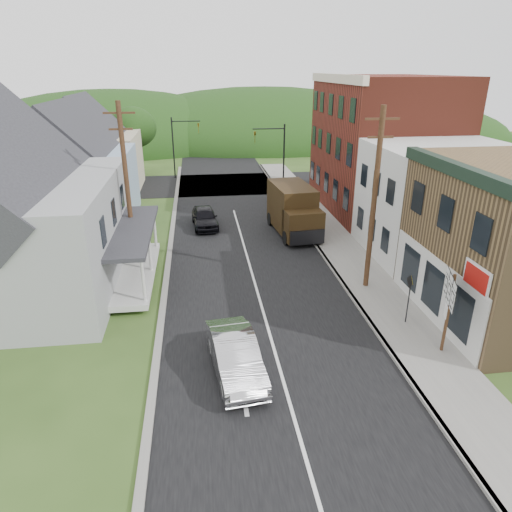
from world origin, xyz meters
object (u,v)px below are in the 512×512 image
object	(u,v)px
silver_sedan	(235,356)
dark_sedan	(205,218)
delivery_van	(294,210)
route_sign_cluster	(449,302)
warning_sign	(409,292)

from	to	relation	value
silver_sedan	dark_sedan	bearing A→B (deg)	85.59
delivery_van	route_sign_cluster	xyz separation A→B (m)	(2.92, -14.67, 0.64)
dark_sedan	warning_sign	xyz separation A→B (m)	(8.39, -14.55, 0.90)
silver_sedan	delivery_van	world-z (taller)	delivery_van
silver_sedan	route_sign_cluster	world-z (taller)	route_sign_cluster
dark_sedan	warning_sign	world-z (taller)	warning_sign
warning_sign	delivery_van	bearing A→B (deg)	103.91
silver_sedan	delivery_van	bearing A→B (deg)	63.85
silver_sedan	route_sign_cluster	size ratio (longest dim) A/B	1.37
dark_sedan	route_sign_cluster	xyz separation A→B (m)	(8.86, -16.77, 1.58)
dark_sedan	warning_sign	distance (m)	16.82
silver_sedan	dark_sedan	xyz separation A→B (m)	(-0.69, 16.99, -0.04)
dark_sedan	delivery_van	bearing A→B (deg)	-23.65
silver_sedan	delivery_van	size ratio (longest dim) A/B	0.75
dark_sedan	delivery_van	distance (m)	6.37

